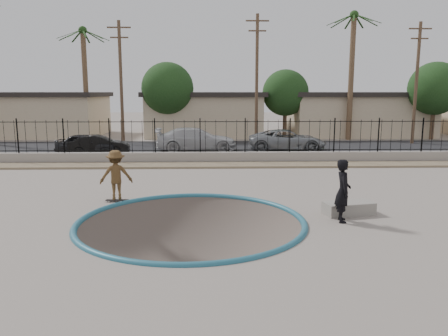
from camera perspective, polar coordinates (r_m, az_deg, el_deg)
ground at (r=26.34m, az=-2.99°, el=-1.09°), size 120.00×120.00×2.20m
bowl_pit at (r=13.44m, az=-4.30°, el=-7.06°), size 6.84×6.84×1.80m
coping_ring at (r=13.44m, az=-4.30°, el=-7.06°), size 7.04×7.04×0.20m
rock_strip at (r=23.38m, az=-3.17°, el=0.38°), size 42.00×1.60×0.11m
retaining_wall at (r=24.42m, az=-3.11°, el=1.37°), size 42.00×0.45×0.60m
fence at (r=24.27m, az=-3.13°, el=4.18°), size 40.00×0.04×1.80m
street at (r=31.10m, az=-2.80°, el=2.69°), size 90.00×8.00×0.04m
house_west at (r=43.31m, az=-22.96°, el=6.55°), size 11.60×8.60×3.90m
house_center at (r=40.40m, az=-2.56°, el=7.14°), size 10.60×8.60×3.90m
house_east at (r=42.55m, az=16.79°, el=6.87°), size 12.60×8.60×3.90m
palm_mid at (r=39.41m, az=-17.80°, el=13.47°), size 2.30×2.30×9.30m
palm_right at (r=37.76m, az=16.44°, el=14.69°), size 2.30×2.30×10.30m
utility_pole_left at (r=33.52m, az=-13.30°, el=10.99°), size 1.70×0.24×9.00m
utility_pole_mid at (r=33.03m, az=4.30°, el=11.68°), size 1.70×0.24×9.50m
utility_pole_right at (r=36.27m, az=23.83°, el=10.32°), size 1.70×0.24×9.00m
street_tree_left at (r=37.03m, az=-7.39°, el=10.24°), size 4.32×4.32×6.36m
street_tree_mid at (r=38.38m, az=8.02°, el=9.69°), size 3.96×3.96×5.83m
street_tree_right at (r=40.28m, az=25.85°, el=9.32°), size 4.32×4.32×6.36m
skater at (r=16.11m, az=-13.91°, el=-1.22°), size 1.27×0.89×1.78m
skateboard at (r=16.29m, az=-13.79°, el=-4.10°), size 0.81×0.21×0.07m
videographer at (r=13.72m, az=15.28°, el=-2.88°), size 0.55×0.76×1.93m
concrete_ledge at (r=14.76m, az=15.98°, el=-5.08°), size 1.71×1.02×0.40m
car_a at (r=28.59m, az=-17.31°, el=3.00°), size 4.02×1.83×1.34m
car_b at (r=28.32m, az=-16.00°, el=2.90°), size 3.84×1.68×1.23m
car_c at (r=29.03m, az=-3.65°, el=3.74°), size 5.46×2.48×1.55m
car_d at (r=29.45m, az=8.24°, el=3.62°), size 5.23×2.63×1.42m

